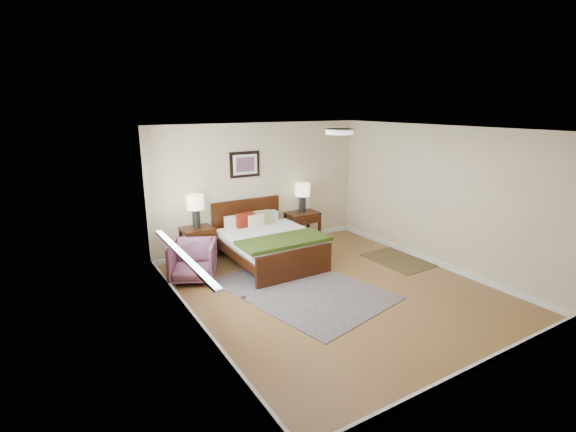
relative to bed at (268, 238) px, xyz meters
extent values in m
plane|color=brown|center=(0.34, -1.57, -0.47)|extent=(5.00, 5.00, 0.00)
cube|color=beige|center=(0.34, 0.93, 0.78)|extent=(4.50, 0.04, 2.50)
cube|color=beige|center=(0.34, -4.07, 0.78)|extent=(4.50, 0.04, 2.50)
cube|color=beige|center=(-1.91, -1.57, 0.78)|extent=(0.04, 5.00, 2.50)
cube|color=beige|center=(2.59, -1.57, 0.78)|extent=(0.04, 5.00, 2.50)
cube|color=white|center=(0.34, -1.57, 2.03)|extent=(4.50, 5.00, 0.02)
cube|color=silver|center=(-1.89, -0.87, 0.93)|extent=(0.02, 2.72, 1.32)
cube|color=silver|center=(-1.87, -0.87, 0.93)|extent=(0.01, 2.60, 1.20)
cube|color=silver|center=(-1.84, -0.87, 0.30)|extent=(0.10, 2.72, 0.04)
cube|color=silver|center=(-1.89, -3.32, 0.62)|extent=(0.01, 1.00, 2.18)
cube|color=brown|center=(-1.88, -3.32, 0.58)|extent=(0.01, 0.90, 2.10)
cylinder|color=#999999|center=(-1.86, -2.94, 0.53)|extent=(0.04, 0.04, 0.04)
cylinder|color=white|center=(0.34, -1.57, 1.99)|extent=(0.40, 0.40, 0.07)
cylinder|color=beige|center=(0.34, -1.57, 2.02)|extent=(0.44, 0.44, 0.01)
cube|color=#351708|center=(0.00, 0.89, 0.06)|extent=(1.45, 0.06, 1.02)
cube|color=#351708|center=(0.00, -0.94, -0.20)|extent=(1.45, 0.06, 0.51)
cube|color=#351708|center=(-0.69, -0.03, -0.18)|extent=(0.06, 1.81, 0.16)
cube|color=#351708|center=(0.69, -0.03, -0.18)|extent=(0.06, 1.81, 0.16)
cube|color=beige|center=(0.00, -0.03, -0.06)|extent=(1.35, 1.79, 0.20)
cube|color=beige|center=(0.00, -0.13, 0.07)|extent=(1.53, 1.56, 0.09)
cube|color=#324113|center=(0.00, -0.58, 0.12)|extent=(1.57, 0.70, 0.06)
cube|color=beige|center=(-0.32, 0.65, 0.20)|extent=(0.45, 0.18, 0.24)
cube|color=beige|center=(0.32, 0.65, 0.20)|extent=(0.45, 0.18, 0.24)
cube|color=#5F150A|center=(-0.20, 0.53, 0.24)|extent=(0.36, 0.17, 0.29)
cube|color=#848D51|center=(0.16, 0.53, 0.24)|extent=(0.35, 0.16, 0.29)
cube|color=beige|center=(-0.02, 0.45, 0.22)|extent=(0.31, 0.13, 0.25)
cube|color=black|center=(0.00, 0.90, 1.25)|extent=(0.62, 0.03, 0.50)
cube|color=silver|center=(0.00, 0.88, 1.25)|extent=(0.50, 0.01, 0.38)
cube|color=#A52D23|center=(0.00, 0.87, 1.25)|extent=(0.38, 0.01, 0.28)
cube|color=#351708|center=(-1.09, 0.70, 0.17)|extent=(0.56, 0.50, 0.05)
cube|color=#351708|center=(-1.34, 0.48, -0.16)|extent=(0.05, 0.05, 0.62)
cube|color=#351708|center=(-0.84, 0.48, -0.16)|extent=(0.05, 0.05, 0.62)
cube|color=#351708|center=(-1.34, 0.92, -0.16)|extent=(0.05, 0.05, 0.62)
cube|color=#351708|center=(-0.84, 0.92, -0.16)|extent=(0.05, 0.05, 0.62)
cube|color=#351708|center=(-1.09, 0.46, 0.07)|extent=(0.50, 0.03, 0.14)
cube|color=#351708|center=(1.21, 0.70, 0.15)|extent=(0.65, 0.49, 0.05)
cube|color=#351708|center=(0.91, 0.48, -0.17)|extent=(0.05, 0.05, 0.60)
cube|color=#351708|center=(1.50, 0.48, -0.17)|extent=(0.05, 0.05, 0.60)
cube|color=#351708|center=(0.91, 0.91, -0.17)|extent=(0.05, 0.05, 0.60)
cube|color=#351708|center=(1.50, 0.91, -0.17)|extent=(0.05, 0.05, 0.60)
cube|color=#351708|center=(1.21, 0.47, 0.05)|extent=(0.59, 0.03, 0.14)
cube|color=#351708|center=(1.21, 0.70, -0.33)|extent=(0.59, 0.43, 0.03)
cube|color=black|center=(1.21, 0.70, -0.30)|extent=(0.24, 0.30, 0.03)
cube|color=black|center=(1.21, 0.70, -0.27)|extent=(0.24, 0.30, 0.03)
cube|color=black|center=(1.21, 0.70, -0.23)|extent=(0.24, 0.30, 0.03)
cube|color=black|center=(1.21, 0.70, -0.20)|extent=(0.24, 0.30, 0.03)
cylinder|color=black|center=(-1.09, 0.70, 0.36)|extent=(0.14, 0.14, 0.32)
cylinder|color=black|center=(-1.09, 0.70, 0.54)|extent=(0.02, 0.02, 0.06)
cylinder|color=#F9ECBD|center=(-1.09, 0.70, 0.68)|extent=(0.31, 0.31, 0.26)
cylinder|color=black|center=(1.21, 0.70, 0.34)|extent=(0.14, 0.14, 0.32)
cylinder|color=black|center=(1.21, 0.70, 0.52)|extent=(0.02, 0.02, 0.06)
cylinder|color=#F9ECBD|center=(1.21, 0.70, 0.66)|extent=(0.31, 0.31, 0.26)
imported|color=brown|center=(-1.44, -0.05, -0.14)|extent=(0.97, 0.98, 0.67)
cube|color=#0E2346|center=(-0.09, -1.32, -0.47)|extent=(2.35, 2.93, 0.01)
cube|color=black|center=(2.14, -1.17, -0.47)|extent=(0.84, 1.24, 0.01)
camera|label=1|loc=(-3.43, -6.39, 2.36)|focal=26.00mm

